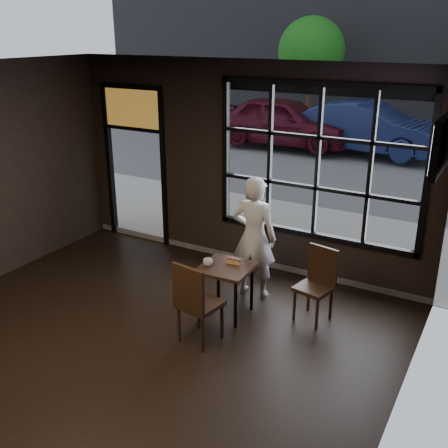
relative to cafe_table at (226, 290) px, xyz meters
The scene contains 16 objects.
floor 2.02m from the cafe_table, 108.00° to the right, with size 6.00×7.00×0.02m, color black.
ceiling 3.48m from the cafe_table, 108.00° to the right, with size 6.00×7.00×0.02m, color black.
wall_right 3.29m from the cafe_table, 38.36° to the right, with size 0.04×7.00×3.20m, color black.
window_frame 2.24m from the cafe_table, 70.00° to the left, with size 3.06×0.12×2.28m, color black.
stained_transom 3.73m from the cafe_table, 149.30° to the left, with size 1.20×0.06×0.70m, color orange.
street_asphalt 22.12m from the cafe_table, 91.59° to the left, with size 60.00×41.00×0.04m, color #545456.
cafe_table is the anchor object (origin of this frame).
chair_near 0.72m from the cafe_table, 87.76° to the right, with size 0.46×0.46×1.06m, color black.
chair_window 1.14m from the cafe_table, 22.65° to the left, with size 0.42×0.42×0.98m, color black.
man 0.87m from the cafe_table, 85.69° to the left, with size 0.64×0.42×1.75m, color silver.
hotdog 0.40m from the cafe_table, 71.54° to the left, with size 0.20×0.08×0.06m, color tan, non-canonical shape.
cup 0.47m from the cafe_table, 155.21° to the right, with size 0.12×0.12×0.10m, color silver.
tv 3.18m from the cafe_table, 15.21° to the left, with size 0.12×1.06×0.62m, color black.
navy_car 10.19m from the cafe_table, 95.22° to the left, with size 1.58×4.53×1.49m, color #131A3E.
maroon_car 10.50m from the cafe_table, 109.44° to the left, with size 1.80×4.48×1.53m, color #410B18.
tree_left 13.90m from the cafe_table, 106.58° to the left, with size 2.36×2.36×4.02m.
Camera 1 is at (3.63, -3.50, 3.61)m, focal length 42.00 mm.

